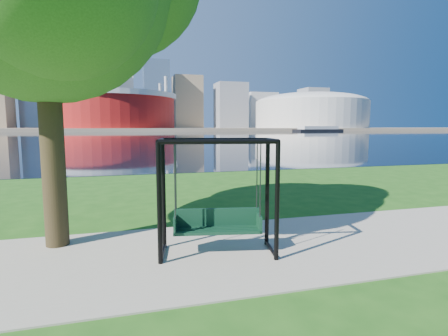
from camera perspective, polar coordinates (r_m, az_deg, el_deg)
name	(u,v)px	position (r m, az deg, el deg)	size (l,w,h in m)	color
ground	(229,243)	(7.91, 0.77, -12.17)	(900.00, 900.00, 0.00)	#1E5114
path	(236,250)	(7.46, 1.89, -13.25)	(120.00, 4.00, 0.03)	#9E937F
river	(133,136)	(109.23, -14.62, 5.12)	(900.00, 180.00, 0.02)	black
far_bank	(128,129)	(313.19, -15.38, 6.15)	(900.00, 228.00, 2.00)	#937F60
stadium	(112,109)	(242.59, -17.75, 9.12)	(83.00, 83.00, 32.00)	maroon
arena	(311,110)	(278.62, 14.01, 9.22)	(84.00, 84.00, 26.56)	beige
skyline	(122,89)	(328.28, -16.35, 12.24)	(392.00, 66.00, 96.50)	gray
swing	(217,199)	(6.97, -1.10, -5.11)	(2.43, 1.40, 2.34)	black
barge	(318,129)	(222.98, 15.13, 6.16)	(33.41, 13.58, 3.25)	black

